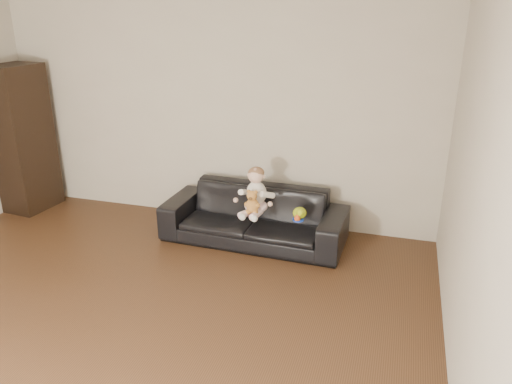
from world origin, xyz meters
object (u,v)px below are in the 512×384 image
(baby, at_px, (256,193))
(teddy_bear, at_px, (252,202))
(sofa, at_px, (254,216))
(toy_rattle, at_px, (297,218))
(cabinet, at_px, (23,139))
(toy_green, at_px, (300,213))
(toy_blue_disc, at_px, (298,220))

(baby, bearing_deg, teddy_bear, -70.61)
(sofa, bearing_deg, baby, -63.56)
(baby, bearing_deg, toy_rattle, 3.68)
(cabinet, height_order, toy_rattle, cabinet)
(teddy_bear, relative_size, toy_rattle, 3.84)
(toy_green, height_order, toy_rattle, toy_green)
(sofa, height_order, toy_green, sofa)
(sofa, xyz_separation_m, toy_green, (0.51, -0.12, 0.14))
(sofa, relative_size, toy_rattle, 30.21)
(cabinet, height_order, toy_blue_disc, cabinet)
(toy_rattle, bearing_deg, teddy_bear, -173.39)
(teddy_bear, xyz_separation_m, toy_green, (0.45, 0.14, -0.12))
(teddy_bear, bearing_deg, baby, 123.96)
(baby, distance_m, toy_green, 0.49)
(sofa, bearing_deg, toy_green, -10.90)
(toy_green, bearing_deg, baby, 178.61)
(teddy_bear, height_order, toy_rattle, teddy_bear)
(baby, height_order, toy_rattle, baby)
(teddy_bear, bearing_deg, toy_green, 46.87)
(toy_green, xyz_separation_m, toy_blue_disc, (-0.00, -0.06, -0.05))
(toy_rattle, relative_size, toy_blue_disc, 0.57)
(baby, xyz_separation_m, toy_green, (0.46, -0.01, -0.16))
(toy_green, bearing_deg, cabinet, 176.36)
(sofa, relative_size, teddy_bear, 7.87)
(cabinet, distance_m, toy_green, 3.44)
(cabinet, bearing_deg, teddy_bear, -1.20)
(cabinet, relative_size, toy_green, 10.64)
(toy_blue_disc, bearing_deg, cabinet, 175.40)
(toy_rattle, distance_m, toy_blue_disc, 0.04)
(baby, distance_m, toy_blue_disc, 0.51)
(toy_green, distance_m, toy_rattle, 0.09)
(toy_green, xyz_separation_m, toy_rattle, (-0.00, -0.08, -0.02))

